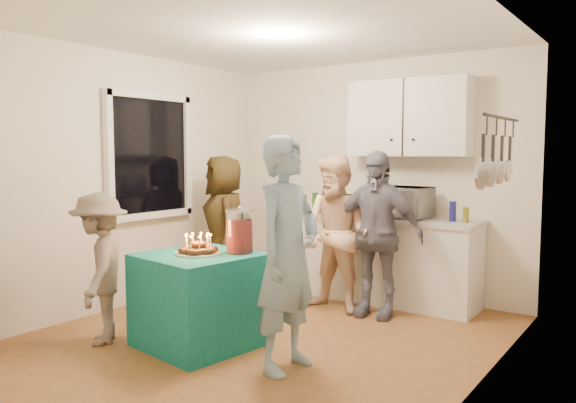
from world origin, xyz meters
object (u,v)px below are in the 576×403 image
Objects in this scene: man_birthday at (288,254)px; woman_back_center at (337,234)px; microwave at (401,202)px; child_near_left at (100,268)px; woman_back_left at (224,225)px; party_table at (199,300)px; woman_back_right at (375,234)px; punch_jar at (240,232)px; counter at (375,260)px.

woman_back_center is (-0.46, 1.51, -0.07)m from man_birthday.
woman_back_center reaches higher than microwave.
woman_back_left is at bearing 142.82° from child_near_left.
woman_back_left is at bearing -170.48° from woman_back_center.
party_table is 1.84m from woman_back_right.
microwave is at bearing 72.84° from punch_jar.
woman_back_right is (0.38, 0.09, 0.02)m from woman_back_center.
counter is at bearing 86.51° from woman_back_center.
punch_jar reaches higher than party_table.
child_near_left is (-1.53, -2.02, -0.17)m from woman_back_right.
woman_back_right is (0.58, 1.35, -0.13)m from punch_jar.
counter is 1.37× the size of woman_back_right.
party_table is 0.53× the size of woman_back_right.
counter is 0.71m from microwave.
microwave is 0.63m from woman_back_right.
woman_back_center is at bearing -171.28° from woman_back_right.
woman_back_left reaches higher than punch_jar.
child_near_left is (-1.25, -2.59, 0.20)m from counter.
party_table is at bearing -107.37° from microwave.
microwave is 2.01m from punch_jar.
microwave is at bearing 83.37° from woman_back_right.
man_birthday reaches higher than woman_back_center.
man_birthday reaches higher than party_table.
man_birthday is at bearing -84.66° from microwave.
counter is at bearing 76.30° from party_table.
woman_back_right is 1.27× the size of child_near_left.
microwave is at bearing 69.09° from party_table.
microwave is 2.18m from man_birthday.
counter is 2.24m from man_birthday.
man_birthday is at bearing -91.94° from woman_back_right.
woman_back_left reaches higher than party_table.
child_near_left is (-1.15, -1.93, -0.15)m from woman_back_center.
woman_back_left is (-1.78, -0.77, -0.29)m from microwave.
woman_back_left is at bearing 135.99° from punch_jar.
man_birthday is 1.10× the size of woman_back_center.
woman_back_right reaches higher than microwave.
party_table is at bearing -103.70° from counter.
woman_back_left reaches higher than counter.
counter is 2.59× the size of party_table.
woman_back_left is at bearing -178.30° from woman_back_right.
man_birthday is 1.10× the size of woman_back_left.
man_birthday reaches higher than woman_back_right.
party_table is at bearing -121.86° from woman_back_right.
woman_back_right is at bearing 63.11° from party_table.
man_birthday is at bearing -0.08° from woman_back_left.
child_near_left is at bearing -149.42° from party_table.
man_birthday is at bearing -20.60° from punch_jar.
counter is 2.00m from punch_jar.
woman_back_right is 2.54m from child_near_left.
woman_back_left is (-1.48, -0.77, 0.35)m from counter.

